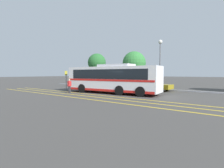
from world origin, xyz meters
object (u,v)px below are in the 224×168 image
object	(u,v)px
parked_car_2	(153,85)
bus_stop_sign	(66,78)
transit_bus	(112,78)
pedestrian_0	(69,85)
parked_car_0	(81,82)
parked_car_1	(112,83)
tree_0	(134,63)
tree_2	(97,63)
street_lamp	(160,52)

from	to	relation	value
parked_car_2	bus_stop_sign	bearing A→B (deg)	-50.95
transit_bus	pedestrian_0	world-z (taller)	transit_bus
transit_bus	parked_car_0	world-z (taller)	transit_bus
parked_car_1	tree_0	distance (m)	6.86
parked_car_0	pedestrian_0	world-z (taller)	pedestrian_0
transit_bus	tree_2	xyz separation A→B (m)	(-12.71, 11.44, 2.78)
transit_bus	parked_car_0	bearing A→B (deg)	57.24
street_lamp	tree_2	distance (m)	15.38
street_lamp	transit_bus	bearing A→B (deg)	-105.68
parked_car_2	pedestrian_0	size ratio (longest dim) A/B	2.95
parked_car_0	tree_2	bearing A→B (deg)	-165.18
street_lamp	tree_0	size ratio (longest dim) A/B	1.13
tree_0	parked_car_2	bearing A→B (deg)	-43.28
tree_0	bus_stop_sign	bearing A→B (deg)	-101.11
bus_stop_sign	street_lamp	size ratio (longest dim) A/B	0.38
parked_car_2	bus_stop_sign	distance (m)	11.34
parked_car_2	tree_2	size ratio (longest dim) A/B	0.73
parked_car_0	tree_0	size ratio (longest dim) A/B	0.77
bus_stop_sign	parked_car_1	bearing A→B (deg)	-22.86
tree_2	parked_car_2	bearing A→B (deg)	-21.02
parked_car_0	bus_stop_sign	distance (m)	8.46
transit_bus	parked_car_1	xyz separation A→B (m)	(-4.35, 5.66, -0.96)
bus_stop_sign	pedestrian_0	bearing A→B (deg)	-126.28
pedestrian_0	tree_2	xyz separation A→B (m)	(-8.56, 14.10, 3.60)
parked_car_1	pedestrian_0	world-z (taller)	pedestrian_0
parked_car_0	tree_0	world-z (taller)	tree_0
parked_car_1	bus_stop_sign	bearing A→B (deg)	-14.93
pedestrian_0	tree_2	size ratio (longest dim) A/B	0.25
street_lamp	pedestrian_0	bearing A→B (deg)	-120.79
transit_bus	tree_2	world-z (taller)	tree_2
parked_car_1	parked_car_2	distance (m)	6.83
parked_car_0	pedestrian_0	size ratio (longest dim) A/B	3.01
parked_car_2	tree_0	bearing A→B (deg)	-131.96
pedestrian_0	parked_car_0	bearing A→B (deg)	-144.97
parked_car_1	street_lamp	xyz separation A→B (m)	(6.64, 2.48, 4.53)
transit_bus	street_lamp	world-z (taller)	street_lamp
parked_car_0	tree_2	distance (m)	7.07
parked_car_0	parked_car_1	size ratio (longest dim) A/B	0.99
tree_2	pedestrian_0	bearing A→B (deg)	-58.75
transit_bus	parked_car_1	bearing A→B (deg)	31.55
transit_bus	parked_car_2	xyz separation A→B (m)	(2.47, 5.60, -0.98)
parked_car_2	tree_2	bearing A→B (deg)	-109.69
parked_car_0	tree_0	bearing A→B (deg)	129.60
pedestrian_0	street_lamp	xyz separation A→B (m)	(6.44, 10.81, 4.38)
tree_0	tree_2	size ratio (longest dim) A/B	0.97
transit_bus	tree_0	xyz separation A→B (m)	(-3.93, 11.63, 2.40)
parked_car_1	bus_stop_sign	size ratio (longest dim) A/B	1.83
parked_car_1	tree_2	distance (m)	10.83
parked_car_0	parked_car_2	bearing A→B (deg)	89.95
pedestrian_0	bus_stop_sign	distance (m)	2.78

